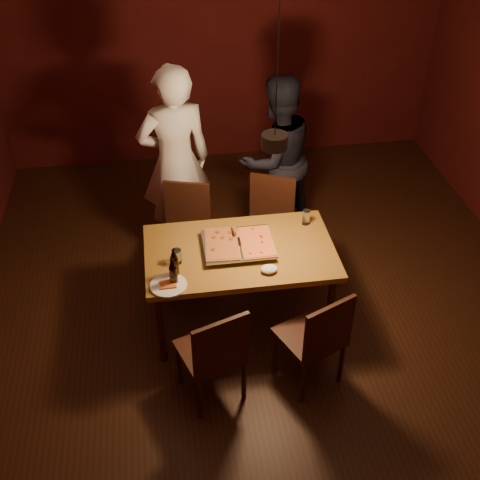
{
  "coord_description": "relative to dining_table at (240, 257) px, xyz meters",
  "views": [
    {
      "loc": [
        -0.77,
        -3.58,
        3.69
      ],
      "look_at": [
        -0.22,
        0.11,
        0.85
      ],
      "focal_mm": 45.0,
      "sensor_mm": 36.0,
      "label": 1
    }
  ],
  "objects": [
    {
      "name": "chair_near_left",
      "position": [
        -0.3,
        -0.81,
        -0.14
      ],
      "size": [
        0.54,
        0.54,
        0.49
      ],
      "rotation": [
        0.0,
        0.0,
        0.34
      ],
      "color": "#38190F",
      "rests_on": "floor"
    },
    {
      "name": "water_glass_right",
      "position": [
        0.6,
        0.27,
        0.14
      ],
      "size": [
        0.06,
        0.06,
        0.13
      ],
      "primitive_type": "cylinder",
      "color": "silver",
      "rests_on": "dining_table"
    },
    {
      "name": "napkin",
      "position": [
        0.18,
        -0.3,
        0.1
      ],
      "size": [
        0.13,
        0.1,
        0.05
      ],
      "primitive_type": "ellipsoid",
      "color": "white",
      "rests_on": "dining_table"
    },
    {
      "name": "diner_dark",
      "position": [
        0.54,
        1.25,
        0.15
      ],
      "size": [
        0.98,
        0.89,
        1.65
      ],
      "primitive_type": "imported",
      "rotation": [
        0.0,
        0.0,
        3.55
      ],
      "color": "black",
      "rests_on": "floor"
    },
    {
      "name": "pizza_tray",
      "position": [
        -0.01,
        0.02,
        0.1
      ],
      "size": [
        0.55,
        0.45,
        0.05
      ],
      "primitive_type": "cube",
      "rotation": [
        0.0,
        0.0,
        0.01
      ],
      "color": "silver",
      "rests_on": "dining_table"
    },
    {
      "name": "pendant_lamp",
      "position": [
        0.22,
        -0.11,
        1.08
      ],
      "size": [
        0.18,
        0.18,
        1.1
      ],
      "color": "black",
      "rests_on": "ceiling"
    },
    {
      "name": "pizza_meat",
      "position": [
        -0.14,
        0.03,
        0.13
      ],
      "size": [
        0.29,
        0.44,
        0.02
      ],
      "primitive_type": "cube",
      "rotation": [
        0.0,
        0.0,
        -0.06
      ],
      "color": "maroon",
      "rests_on": "pizza_tray"
    },
    {
      "name": "beer_bottle_b",
      "position": [
        -0.53,
        -0.23,
        0.2
      ],
      "size": [
        0.06,
        0.06,
        0.24
      ],
      "color": "black",
      "rests_on": "dining_table"
    },
    {
      "name": "pizza_cheese",
      "position": [
        0.13,
        0.01,
        0.13
      ],
      "size": [
        0.27,
        0.42,
        0.02
      ],
      "primitive_type": "cube",
      "rotation": [
        0.0,
        0.0,
        0.0
      ],
      "color": "gold",
      "rests_on": "pizza_tray"
    },
    {
      "name": "room_shell",
      "position": [
        0.22,
        -0.11,
        0.72
      ],
      "size": [
        6.0,
        6.0,
        6.0
      ],
      "color": "#33180D",
      "rests_on": "ground"
    },
    {
      "name": "chair_far_left",
      "position": [
        -0.39,
        0.73,
        -0.14
      ],
      "size": [
        0.52,
        0.52,
        0.49
      ],
      "rotation": [
        0.0,
        0.0,
        2.86
      ],
      "color": "#38190F",
      "rests_on": "floor"
    },
    {
      "name": "beer_bottle_a",
      "position": [
        -0.54,
        -0.32,
        0.19
      ],
      "size": [
        0.06,
        0.06,
        0.23
      ],
      "color": "black",
      "rests_on": "dining_table"
    },
    {
      "name": "dining_table",
      "position": [
        0.0,
        0.0,
        0.0
      ],
      "size": [
        1.5,
        0.9,
        0.75
      ],
      "color": "olive",
      "rests_on": "floor"
    },
    {
      "name": "diner_white",
      "position": [
        -0.43,
        1.16,
        0.25
      ],
      "size": [
        0.74,
        0.56,
        1.85
      ],
      "primitive_type": "imported",
      "rotation": [
        0.0,
        0.0,
        3.32
      ],
      "color": "silver",
      "rests_on": "floor"
    },
    {
      "name": "plate_slice",
      "position": [
        -0.58,
        -0.35,
        0.08
      ],
      "size": [
        0.27,
        0.27,
        0.03
      ],
      "color": "white",
      "rests_on": "dining_table"
    },
    {
      "name": "water_glass_left",
      "position": [
        -0.5,
        -0.08,
        0.13
      ],
      "size": [
        0.08,
        0.08,
        0.12
      ],
      "primitive_type": "cylinder",
      "color": "silver",
      "rests_on": "dining_table"
    },
    {
      "name": "chair_far_right",
      "position": [
        0.38,
        0.73,
        -0.14
      ],
      "size": [
        0.55,
        0.55,
        0.49
      ],
      "rotation": [
        0.0,
        0.0,
        2.74
      ],
      "color": "#38190F",
      "rests_on": "floor"
    },
    {
      "name": "spatula",
      "position": [
        -0.02,
        0.03,
        0.14
      ],
      "size": [
        0.11,
        0.25,
        0.04
      ],
      "primitive_type": null,
      "rotation": [
        0.0,
        0.0,
        0.07
      ],
      "color": "silver",
      "rests_on": "pizza_tray"
    },
    {
      "name": "chair_near_right",
      "position": [
        0.45,
        -0.77,
        -0.14
      ],
      "size": [
        0.55,
        0.55,
        0.49
      ],
      "rotation": [
        0.0,
        0.0,
        0.41
      ],
      "color": "#38190F",
      "rests_on": "floor"
    }
  ]
}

